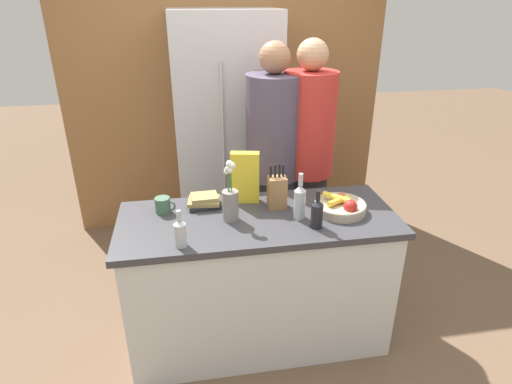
{
  "coord_description": "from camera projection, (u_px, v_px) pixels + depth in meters",
  "views": [
    {
      "loc": [
        -0.38,
        -2.14,
        2.05
      ],
      "look_at": [
        0.0,
        0.08,
        1.0
      ],
      "focal_mm": 30.0,
      "sensor_mm": 36.0,
      "label": 1
    }
  ],
  "objects": [
    {
      "name": "ground_plane",
      "position": [
        258.0,
        334.0,
        2.84
      ],
      "size": [
        14.0,
        14.0,
        0.0
      ],
      "primitive_type": "plane",
      "color": "brown"
    },
    {
      "name": "kitchen_island",
      "position": [
        258.0,
        279.0,
        2.65
      ],
      "size": [
        1.61,
        0.66,
        0.88
      ],
      "color": "silver",
      "rests_on": "ground_plane"
    },
    {
      "name": "back_wall_wood",
      "position": [
        226.0,
        86.0,
        3.8
      ],
      "size": [
        2.81,
        0.12,
        2.6
      ],
      "color": "olive",
      "rests_on": "ground_plane"
    },
    {
      "name": "refrigerator",
      "position": [
        227.0,
        133.0,
        3.61
      ],
      "size": [
        0.84,
        0.62,
        1.95
      ],
      "color": "#B7B7BC",
      "rests_on": "ground_plane"
    },
    {
      "name": "fruit_bowl",
      "position": [
        341.0,
        206.0,
        2.51
      ],
      "size": [
        0.3,
        0.3,
        0.1
      ],
      "color": "tan",
      "rests_on": "kitchen_island"
    },
    {
      "name": "knife_block",
      "position": [
        277.0,
        192.0,
        2.53
      ],
      "size": [
        0.11,
        0.09,
        0.28
      ],
      "color": "olive",
      "rests_on": "kitchen_island"
    },
    {
      "name": "flower_vase",
      "position": [
        230.0,
        201.0,
        2.38
      ],
      "size": [
        0.09,
        0.09,
        0.36
      ],
      "color": "gray",
      "rests_on": "kitchen_island"
    },
    {
      "name": "cereal_box",
      "position": [
        245.0,
        178.0,
        2.58
      ],
      "size": [
        0.18,
        0.09,
        0.32
      ],
      "color": "yellow",
      "rests_on": "kitchen_island"
    },
    {
      "name": "coffee_mug",
      "position": [
        163.0,
        205.0,
        2.49
      ],
      "size": [
        0.12,
        0.09,
        0.09
      ],
      "color": "#42664C",
      "rests_on": "kitchen_island"
    },
    {
      "name": "book_stack",
      "position": [
        204.0,
        201.0,
        2.57
      ],
      "size": [
        0.2,
        0.16,
        0.07
      ],
      "color": "#232328",
      "rests_on": "kitchen_island"
    },
    {
      "name": "bottle_oil",
      "position": [
        180.0,
        232.0,
        2.15
      ],
      "size": [
        0.06,
        0.06,
        0.2
      ],
      "color": "#B2BCC1",
      "rests_on": "kitchen_island"
    },
    {
      "name": "bottle_vinegar",
      "position": [
        317.0,
        213.0,
        2.32
      ],
      "size": [
        0.07,
        0.07,
        0.22
      ],
      "color": "black",
      "rests_on": "kitchen_island"
    },
    {
      "name": "bottle_wine",
      "position": [
        300.0,
        201.0,
        2.4
      ],
      "size": [
        0.07,
        0.07,
        0.28
      ],
      "color": "#B2BCC1",
      "rests_on": "kitchen_island"
    },
    {
      "name": "person_at_sink",
      "position": [
        273.0,
        157.0,
        3.02
      ],
      "size": [
        0.38,
        0.38,
        1.78
      ],
      "rotation": [
        0.0,
        0.0,
        -0.24
      ],
      "color": "#383842",
      "rests_on": "ground_plane"
    },
    {
      "name": "person_in_blue",
      "position": [
        307.0,
        154.0,
        3.06
      ],
      "size": [
        0.37,
        0.37,
        1.79
      ],
      "rotation": [
        0.0,
        0.0,
        -0.25
      ],
      "color": "#383842",
      "rests_on": "ground_plane"
    }
  ]
}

